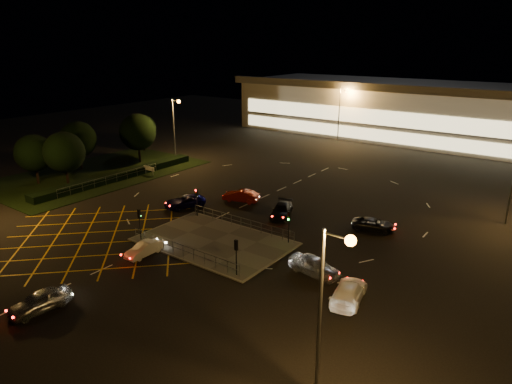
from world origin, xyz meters
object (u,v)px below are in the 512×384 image
Objects in this scene: signal_sw at (139,218)px; car_east_grey at (374,224)px; signal_ne at (289,221)px; car_far_dkgrey at (282,210)px; signal_se at (236,250)px; car_approach_white at (349,292)px; car_right_silver at (314,266)px; car_circ_red at (241,196)px; car_near_silver at (40,301)px; car_left_blue at (185,201)px; signal_nw at (197,197)px; car_queue_white at (144,249)px.

signal_sw is 23.65m from car_east_grey.
signal_ne reaches higher than car_far_dkgrey.
signal_se is 9.50m from car_approach_white.
car_right_silver is (5.00, -3.88, -1.57)m from signal_ne.
car_approach_white is (20.35, -12.80, 0.00)m from car_circ_red.
signal_ne is 22.05m from car_near_silver.
car_far_dkgrey is 6.77m from car_circ_red.
car_right_silver reaches higher than car_far_dkgrey.
signal_ne is 13.25m from car_circ_red.
car_near_silver is at bearing -111.94° from signal_ne.
signal_se is at bearing -10.16° from car_left_blue.
car_right_silver is at bearing 40.98° from car_circ_red.
signal_nw is 9.52m from car_far_dkgrey.
signal_se is at bearing -90.00° from signal_ne.
car_circ_red is at bearing -93.02° from signal_sw.
signal_nw is 0.65× the size of car_left_blue.
signal_nw is 0.71× the size of car_near_silver.
car_near_silver is at bearing -50.54° from car_left_blue.
car_far_dkgrey reaches higher than car_left_blue.
signal_ne is at bearing 74.00° from car_near_silver.
car_approach_white is (18.35, 4.02, 0.13)m from car_queue_white.
signal_se is 1.00× the size of signal_nw.
car_right_silver is (9.55, -9.57, 0.09)m from car_far_dkgrey.
signal_ne reaches higher than car_approach_white.
car_circ_red is (0.78, 14.85, -1.63)m from signal_sw.
car_circ_red is 24.04m from car_approach_white.
car_far_dkgrey is 10.12m from car_east_grey.
car_near_silver is at bearing 138.51° from car_east_grey.
signal_se is 0.71× the size of car_near_silver.
car_right_silver is 1.04× the size of car_circ_red.
car_far_dkgrey is (7.45, 13.68, -1.67)m from signal_sw.
signal_nw reaches higher than car_east_grey.
car_left_blue is at bearing -31.44° from signal_se.
signal_se reaches higher than car_right_silver.
signal_ne is at bearing -45.27° from car_approach_white.
car_queue_white is at bearing -74.35° from signal_nw.
signal_sw reaches higher than car_far_dkgrey.
signal_nw is at bearing 98.88° from car_east_grey.
signal_ne is 0.68× the size of car_right_silver.
signal_se reaches higher than car_left_blue.
signal_se is 14.41m from signal_nw.
car_east_grey is at bearing 70.54° from car_near_silver.
car_right_silver is 1.05× the size of car_east_grey.
signal_se is 1.00× the size of signal_ne.
car_circ_red is (0.78, 6.86, -1.63)m from signal_nw.
car_far_dkgrey is 1.09× the size of car_east_grey.
car_far_dkgrey is at bearing 128.64° from signal_ne.
signal_ne is (12.00, 7.99, 0.00)m from signal_sw.
car_circ_red is (-2.00, 16.81, 0.12)m from car_queue_white.
signal_ne reaches higher than car_queue_white.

